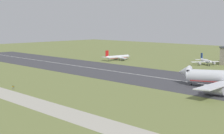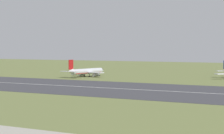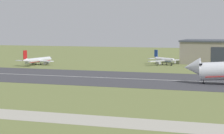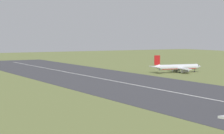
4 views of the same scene
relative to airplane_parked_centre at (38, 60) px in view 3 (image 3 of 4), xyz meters
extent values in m
plane|color=olive|center=(52.73, -94.39, -2.49)|extent=(604.54, 604.54, 0.00)
cube|color=#3D3D42|center=(52.73, -43.47, -2.46)|extent=(364.54, 48.87, 0.06)
cube|color=silver|center=(52.73, -43.47, -2.42)|extent=(328.08, 0.70, 0.01)
cone|color=silver|center=(87.68, -49.39, 3.33)|extent=(6.24, 6.43, 6.72)
cube|color=black|center=(90.81, -49.44, 4.59)|extent=(1.22, 5.40, 0.52)
cylinder|color=black|center=(91.72, -49.45, -1.16)|extent=(0.24, 0.24, 2.65)
cylinder|color=black|center=(91.72, -49.45, -2.27)|extent=(0.84, 0.84, 0.44)
cylinder|color=silver|center=(0.05, 0.33, 0.09)|extent=(5.55, 19.83, 2.54)
cone|color=silver|center=(1.75, 11.18, 0.09)|extent=(2.86, 2.65, 2.54)
cone|color=silver|center=(-1.70, -10.90, 0.55)|extent=(2.73, 3.37, 2.29)
cube|color=black|center=(1.55, 9.94, 0.60)|extent=(2.30, 1.42, 0.44)
cube|color=red|center=(0.05, 0.33, -0.61)|extent=(5.12, 17.87, 0.20)
cube|color=silver|center=(4.98, -0.04, -0.35)|extent=(7.69, 4.09, 0.40)
cylinder|color=#A8A8B2|center=(4.50, 0.64, -1.39)|extent=(2.07, 3.51, 1.58)
cube|color=silver|center=(-4.76, 1.48, -0.35)|extent=(7.69, 4.09, 0.40)
cylinder|color=#A8A8B2|center=(-4.09, 1.98, -1.39)|extent=(2.07, 3.51, 1.58)
cube|color=red|center=(-1.63, -10.45, 3.52)|extent=(0.70, 2.77, 4.32)
cube|color=silver|center=(1.48, -11.34, 0.47)|extent=(4.21, 2.99, 0.24)
cube|color=silver|center=(-4.87, -10.34, 0.47)|extent=(4.21, 2.99, 0.24)
cylinder|color=black|center=(1.38, 8.86, -1.83)|extent=(0.24, 0.24, 1.31)
cylinder|color=black|center=(1.38, 8.86, -2.27)|extent=(0.84, 0.84, 0.44)
cylinder|color=black|center=(1.54, -0.01, -1.83)|extent=(0.24, 0.24, 1.31)
cylinder|color=black|center=(1.54, -0.01, -2.27)|extent=(0.84, 0.84, 0.44)
cylinder|color=black|center=(-1.47, 0.46, -1.83)|extent=(0.24, 0.24, 1.31)
cylinder|color=black|center=(-1.47, 0.46, -2.27)|extent=(0.84, 0.84, 0.44)
cylinder|color=white|center=(63.30, 20.87, 0.27)|extent=(11.32, 9.12, 2.25)
cone|color=white|center=(69.11, 16.62, 0.27)|extent=(2.97, 3.02, 2.25)
cone|color=white|center=(57.21, 25.32, 0.67)|extent=(3.38, 3.23, 2.03)
cube|color=black|center=(68.21, 17.27, 0.72)|extent=(2.02, 2.20, 0.44)
cube|color=navy|center=(63.30, 20.87, -0.35)|extent=(10.25, 8.30, 0.20)
cube|color=white|center=(59.91, 15.81, -0.13)|extent=(7.50, 9.20, 0.40)
cylinder|color=#A8A8B2|center=(60.71, 16.21, -1.08)|extent=(3.19, 2.86, 1.40)
cube|color=white|center=(67.09, 25.63, -0.13)|extent=(7.50, 9.20, 0.40)
cylinder|color=#A8A8B2|center=(66.95, 24.74, -1.08)|extent=(3.19, 2.86, 1.40)
cube|color=navy|center=(57.54, 25.08, 3.31)|extent=(2.14, 1.67, 3.83)
cube|color=white|center=(55.54, 23.01, 0.60)|extent=(3.77, 4.05, 0.24)
cube|color=white|center=(58.90, 27.61, 0.60)|extent=(3.77, 4.05, 0.24)
cylinder|color=black|center=(67.32, 17.92, -1.67)|extent=(0.24, 0.24, 1.63)
cylinder|color=black|center=(67.32, 17.92, -2.27)|extent=(0.84, 0.84, 0.44)
cylinder|color=black|center=(62.30, 19.92, -1.67)|extent=(0.24, 0.24, 1.63)
cylinder|color=black|center=(62.30, 19.92, -2.27)|extent=(0.84, 0.84, 0.44)
cylinder|color=black|center=(63.89, 22.11, -1.67)|extent=(0.24, 0.24, 1.63)
cylinder|color=black|center=(63.89, 22.11, -2.27)|extent=(0.84, 0.84, 0.44)
camera|label=1|loc=(163.09, -177.76, 25.94)|focal=50.00mm
camera|label=2|loc=(107.23, -170.17, 11.32)|focal=70.00mm
camera|label=3|loc=(109.75, -204.00, 17.56)|focal=70.00mm
camera|label=4|loc=(158.94, -125.16, 15.29)|focal=70.00mm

